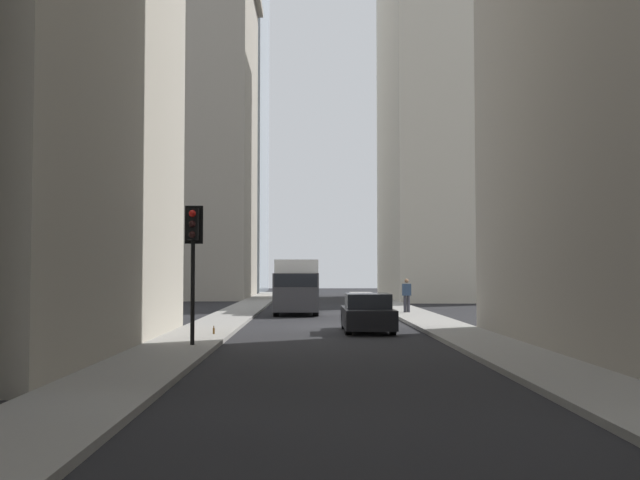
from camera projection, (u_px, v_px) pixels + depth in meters
The scene contains 11 objects.
ground_plane at pixel (327, 326), 29.56m from camera, with size 135.00×135.00×0.00m, color black.
sidewalk_right at pixel (217, 324), 29.49m from camera, with size 90.00×2.20×0.14m, color gray.
sidewalk_left at pixel (437, 324), 29.63m from camera, with size 90.00×2.20×0.14m, color gray.
building_left_far at pixel (447, 110), 59.49m from camera, with size 16.80×10.50×30.87m.
building_right_far at pixel (193, 118), 61.50m from camera, with size 13.68×10.50×30.48m.
glass_tower_distant at pixel (202, 9), 80.55m from camera, with size 16.66×14.00×62.88m, color #93A3B2.
delivery_truck at pixel (297, 286), 38.34m from camera, with size 6.46×2.25×2.84m.
sedan_black at pixel (367, 314), 26.72m from camera, with size 4.30×1.78×1.42m.
traffic_light_foreground at pixel (193, 242), 20.73m from camera, with size 0.43×0.52×3.98m.
pedestrian at pixel (407, 294), 37.19m from camera, with size 0.26×0.44×1.72m.
discarded_bottle at pixel (214, 331), 24.17m from camera, with size 0.07×0.07×0.27m.
Camera 1 is at (-29.68, 0.77, 2.22)m, focal length 40.75 mm.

